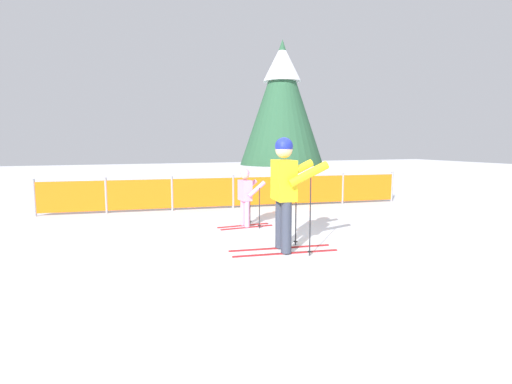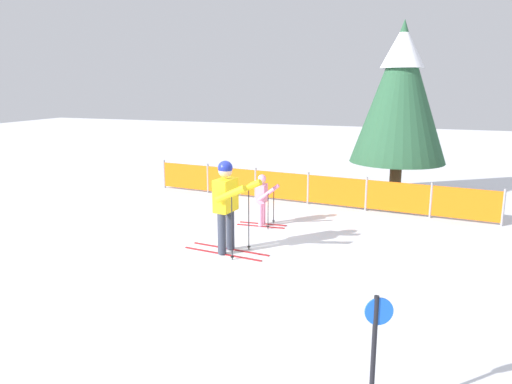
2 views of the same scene
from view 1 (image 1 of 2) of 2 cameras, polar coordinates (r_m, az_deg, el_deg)
ground_plane at (r=6.37m, az=3.20°, el=-9.11°), size 60.00×60.00×0.00m
skier_adult at (r=6.45m, az=4.24°, el=1.22°), size 1.79×0.85×1.86m
skier_child at (r=8.38m, az=-1.46°, el=-0.13°), size 1.18×0.57×1.24m
safety_fence at (r=10.85m, az=-3.27°, el=0.04°), size 9.78×1.10×0.91m
conifer_far at (r=13.21m, az=3.73°, el=12.84°), size 2.71×2.71×5.04m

